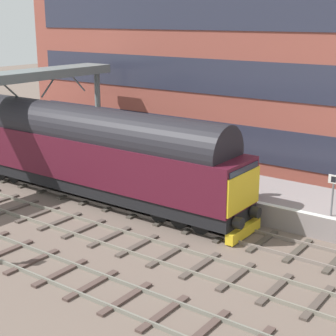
# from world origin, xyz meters

# --- Properties ---
(ground_plane) EXTENTS (140.00, 140.00, 0.00)m
(ground_plane) POSITION_xyz_m (0.00, 0.00, 0.00)
(ground_plane) COLOR #6A5A50
(ground_plane) RESTS_ON ground
(track_main) EXTENTS (2.50, 60.00, 0.15)m
(track_main) POSITION_xyz_m (0.00, 0.00, 0.06)
(track_main) COLOR gray
(track_main) RESTS_ON ground
(track_adjacent_west) EXTENTS (2.50, 60.00, 0.15)m
(track_adjacent_west) POSITION_xyz_m (-3.36, 0.00, 0.06)
(track_adjacent_west) COLOR gray
(track_adjacent_west) RESTS_ON ground
(track_adjacent_far_west) EXTENTS (2.50, 60.00, 0.15)m
(track_adjacent_far_west) POSITION_xyz_m (-6.82, 0.00, 0.06)
(track_adjacent_far_west) COLOR slate
(track_adjacent_far_west) RESTS_ON ground
(station_platform) EXTENTS (4.00, 44.00, 1.01)m
(station_platform) POSITION_xyz_m (3.60, 0.00, 0.50)
(station_platform) COLOR gray
(station_platform) RESTS_ON ground
(station_building) EXTENTS (5.49, 30.04, 17.98)m
(station_building) POSITION_xyz_m (10.61, 2.81, 8.99)
(station_building) COLOR #95483C
(station_building) RESTS_ON ground
(diesel_locomotive) EXTENTS (2.74, 18.07, 4.68)m
(diesel_locomotive) POSITION_xyz_m (0.00, 5.17, 2.48)
(diesel_locomotive) COLOR black
(diesel_locomotive) RESTS_ON ground
(platform_number_sign) EXTENTS (0.10, 0.44, 1.74)m
(platform_number_sign) POSITION_xyz_m (2.04, -6.66, 2.18)
(platform_number_sign) COLOR slate
(platform_number_sign) RESTS_ON station_platform
(waiting_passenger) EXTENTS (0.40, 0.50, 1.64)m
(waiting_passenger) POSITION_xyz_m (2.41, -2.73, 1.99)
(waiting_passenger) COLOR #282333
(waiting_passenger) RESTS_ON station_platform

